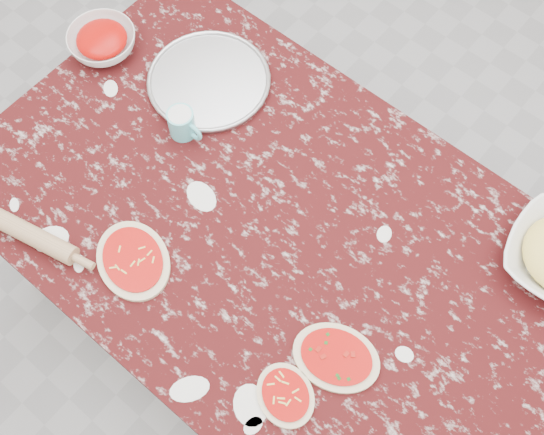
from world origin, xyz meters
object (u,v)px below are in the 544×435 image
Objects in this scene: rolling_pin at (32,235)px; pizza_tray at (209,82)px; flour_mug at (182,123)px; worktable at (272,239)px; sauce_bowl at (103,42)px.

pizza_tray is at bearing 88.96° from rolling_pin.
pizza_tray is 0.18m from flour_mug.
worktable is at bearing -28.26° from pizza_tray.
pizza_tray reaches higher than worktable.
sauce_bowl is 0.62m from rolling_pin.
sauce_bowl is 1.80× the size of flour_mug.
worktable is at bearing -9.44° from sauce_bowl.
worktable is 0.49m from pizza_tray.
flour_mug reaches higher than worktable.
rolling_pin is (-0.01, -0.64, 0.02)m from pizza_tray.
worktable is at bearing 43.57° from rolling_pin.
sauce_bowl is 0.38m from flour_mug.
flour_mug is 0.44× the size of rolling_pin.
pizza_tray is (-0.42, 0.23, 0.09)m from worktable.
flour_mug is at bearing -9.23° from sauce_bowl.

